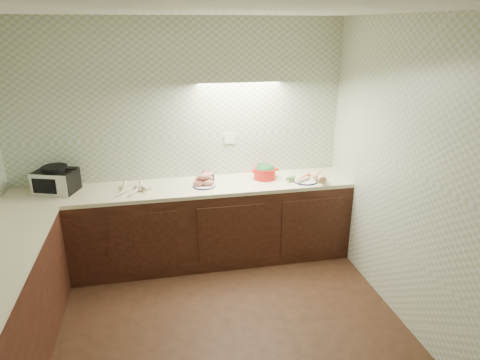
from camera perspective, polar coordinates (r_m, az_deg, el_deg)
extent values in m
plane|color=black|center=(3.74, -4.86, -22.25)|extent=(3.60, 3.60, 0.00)
cube|color=white|center=(2.77, -6.51, 21.24)|extent=(3.60, 3.60, 0.05)
cube|color=#9CAD89|center=(4.70, -7.97, 4.90)|extent=(3.60, 0.05, 2.60)
cube|color=#9CAD89|center=(3.64, 23.43, -1.14)|extent=(0.05, 3.60, 2.60)
cube|color=beige|center=(4.77, -1.36, 5.56)|extent=(0.13, 0.01, 0.12)
cube|color=black|center=(4.75, -7.23, -6.15)|extent=(3.60, 0.60, 0.86)
cube|color=beige|center=(4.57, -7.47, -1.08)|extent=(3.60, 0.60, 0.04)
cube|color=black|center=(4.72, -23.29, -0.13)|extent=(0.46, 0.40, 0.23)
cube|color=#B2B2B8|center=(4.60, -24.21, -0.76)|extent=(0.37, 0.14, 0.23)
cube|color=black|center=(4.60, -24.21, -0.76)|extent=(0.24, 0.09, 0.15)
cylinder|color=black|center=(4.68, -23.52, 1.45)|extent=(0.32, 0.32, 0.04)
cone|color=beige|center=(4.49, -13.52, -1.30)|extent=(0.13, 0.17, 0.04)
cone|color=beige|center=(4.56, -13.24, -0.97)|extent=(0.09, 0.19, 0.04)
cone|color=beige|center=(4.56, -14.56, -1.04)|extent=(0.09, 0.21, 0.04)
cone|color=beige|center=(4.53, -15.55, -1.25)|extent=(0.10, 0.21, 0.05)
cone|color=beige|center=(4.53, -14.61, -1.22)|extent=(0.09, 0.19, 0.04)
cone|color=beige|center=(4.57, -15.14, -1.08)|extent=(0.19, 0.12, 0.04)
cone|color=beige|center=(4.43, -13.22, -1.16)|extent=(0.19, 0.15, 0.04)
cone|color=beige|center=(4.56, -14.91, -0.69)|extent=(0.15, 0.18, 0.04)
cone|color=beige|center=(4.54, -15.17, -0.92)|extent=(0.18, 0.13, 0.04)
cylinder|color=#121644|center=(4.54, -4.81, -0.77)|extent=(0.24, 0.24, 0.01)
cylinder|color=white|center=(4.54, -4.81, -0.75)|extent=(0.23, 0.23, 0.02)
ellipsoid|color=tan|center=(4.50, -5.46, -0.39)|extent=(0.14, 0.08, 0.06)
ellipsoid|color=tan|center=(4.50, -4.26, -0.37)|extent=(0.14, 0.08, 0.06)
ellipsoid|color=tan|center=(4.56, -4.85, -0.10)|extent=(0.14, 0.08, 0.06)
ellipsoid|color=tan|center=(4.53, -5.28, 0.21)|extent=(0.14, 0.08, 0.06)
ellipsoid|color=tan|center=(4.54, -4.43, 0.29)|extent=(0.14, 0.08, 0.06)
ellipsoid|color=tan|center=(4.49, -4.84, 0.45)|extent=(0.14, 0.08, 0.06)
ellipsoid|color=tan|center=(4.52, -4.64, 0.62)|extent=(0.14, 0.08, 0.06)
cylinder|color=black|center=(4.68, -4.42, 0.23)|extent=(0.16, 0.16, 0.06)
sphere|color=maroon|center=(4.67, -4.63, 0.81)|extent=(0.08, 0.08, 0.08)
sphere|color=silver|center=(4.68, -4.07, 0.75)|extent=(0.05, 0.05, 0.05)
cylinder|color=red|center=(4.74, 3.32, 0.90)|extent=(0.26, 0.26, 0.12)
cube|color=red|center=(4.69, 1.75, 1.14)|extent=(0.03, 0.05, 0.02)
cube|color=red|center=(4.77, 4.88, 1.44)|extent=(0.03, 0.05, 0.02)
ellipsoid|color=#255C29|center=(4.72, 3.33, 1.46)|extent=(0.22, 0.22, 0.12)
cylinder|color=#121644|center=(4.71, 8.70, -0.13)|extent=(0.26, 0.26, 0.01)
cylinder|color=white|center=(4.71, 8.70, -0.10)|extent=(0.25, 0.25, 0.02)
cone|color=#DD571A|center=(4.71, 8.49, 0.18)|extent=(0.15, 0.05, 0.03)
cone|color=#DD571A|center=(4.71, 8.28, 0.21)|extent=(0.15, 0.10, 0.03)
cone|color=#DD571A|center=(4.74, 8.46, 0.32)|extent=(0.15, 0.09, 0.03)
cone|color=#DD571A|center=(4.73, 8.21, 0.53)|extent=(0.15, 0.04, 0.03)
cone|color=#DD571A|center=(4.70, 8.69, 0.39)|extent=(0.15, 0.09, 0.03)
cylinder|color=beige|center=(4.66, 8.35, 0.06)|extent=(0.17, 0.12, 0.04)
cylinder|color=#437731|center=(4.68, 6.76, 0.23)|extent=(0.11, 0.09, 0.05)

